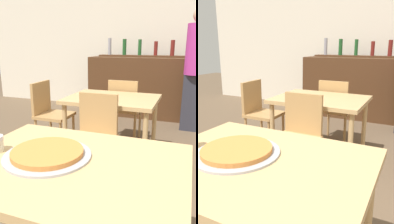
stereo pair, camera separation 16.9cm
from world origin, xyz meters
The scene contains 9 objects.
wall_back centered at (0.00, 4.09, 1.40)m, with size 8.00×0.05×2.80m.
dining_table_near centered at (0.00, 0.00, 0.67)m, with size 1.09×0.84×0.76m.
dining_table_far centered at (-0.30, 1.61, 0.64)m, with size 0.99×0.75×0.73m.
bar_counter centered at (0.00, 3.58, 0.54)m, with size 2.60×0.56×1.07m.
bar_back_shelf centered at (0.04, 3.72, 1.15)m, with size 2.39×0.24×0.34m.
chair_far_side_front centered at (-0.30, 1.06, 0.50)m, with size 0.40×0.40×0.86m.
chair_far_side_back centered at (-0.30, 2.16, 0.50)m, with size 0.40×0.40×0.86m.
chair_far_side_left centered at (-1.12, 1.61, 0.50)m, with size 0.40×0.40×0.86m.
pizza_tray centered at (-0.13, 0.01, 0.77)m, with size 0.44×0.44×0.04m.
Camera 2 is at (0.66, -0.91, 1.30)m, focal length 40.00 mm.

